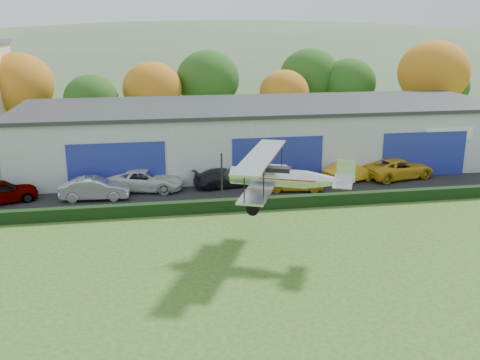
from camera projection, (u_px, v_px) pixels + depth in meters
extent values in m
plane|color=#2B591C|center=(284.00, 352.00, 20.64)|extent=(300.00, 300.00, 0.00)
cube|color=black|center=(254.00, 188.00, 41.01)|extent=(48.00, 9.00, 0.05)
cube|color=black|center=(268.00, 203.00, 36.36)|extent=(46.00, 0.60, 0.80)
cube|color=#B2B7BC|center=(261.00, 136.00, 47.27)|extent=(40.00, 12.00, 5.00)
cube|color=#2D3033|center=(262.00, 105.00, 46.54)|extent=(40.60, 12.60, 0.30)
cube|color=navy|center=(117.00, 167.00, 39.79)|extent=(7.00, 0.12, 3.60)
cube|color=navy|center=(278.00, 160.00, 41.74)|extent=(7.00, 0.12, 3.60)
cube|color=navy|center=(424.00, 154.00, 43.69)|extent=(7.00, 0.12, 3.60)
cylinder|color=#3D2614|center=(24.00, 129.00, 55.32)|extent=(0.36, 0.36, 3.15)
ellipsoid|color=#AA6514|center=(19.00, 84.00, 54.08)|extent=(6.84, 6.84, 6.16)
cylinder|color=#3D2614|center=(94.00, 134.00, 54.66)|extent=(0.36, 0.36, 2.45)
ellipsoid|color=#1E4C14|center=(91.00, 99.00, 53.70)|extent=(5.32, 5.32, 4.79)
cylinder|color=#3D2614|center=(154.00, 126.00, 57.48)|extent=(0.36, 0.36, 2.80)
ellipsoid|color=#AA6514|center=(152.00, 89.00, 56.38)|extent=(6.08, 6.08, 5.47)
cylinder|color=#3D2614|center=(209.00, 120.00, 60.30)|extent=(0.36, 0.36, 3.15)
ellipsoid|color=#1E4C14|center=(208.00, 79.00, 59.06)|extent=(6.84, 6.84, 6.16)
cylinder|color=#3D2614|center=(283.00, 124.00, 59.80)|extent=(0.36, 0.36, 2.45)
ellipsoid|color=#AA6514|center=(284.00, 92.00, 58.84)|extent=(5.32, 5.32, 4.79)
cylinder|color=#3D2614|center=(347.00, 117.00, 62.95)|extent=(0.36, 0.36, 2.80)
ellipsoid|color=#1E4C14|center=(349.00, 83.00, 61.85)|extent=(6.08, 6.08, 5.47)
cylinder|color=#3D2614|center=(429.00, 118.00, 60.36)|extent=(0.36, 0.36, 3.50)
ellipsoid|color=#AA6514|center=(433.00, 73.00, 58.99)|extent=(7.60, 7.60, 6.84)
cylinder|color=#3D2614|center=(443.00, 116.00, 64.95)|extent=(0.36, 0.36, 2.45)
ellipsoid|color=#1E4C14|center=(446.00, 87.00, 63.98)|extent=(5.32, 5.32, 4.79)
cylinder|color=#3D2614|center=(308.00, 114.00, 64.14)|extent=(0.36, 0.36, 3.15)
ellipsoid|color=#1E4C14|center=(310.00, 76.00, 62.90)|extent=(6.84, 6.84, 6.16)
ellipsoid|color=#4C6642|center=(232.00, 119.00, 160.73)|extent=(320.00, 196.00, 56.00)
ellipsoid|color=#4C6642|center=(454.00, 95.00, 170.57)|extent=(240.00, 126.00, 36.00)
imported|color=gray|center=(0.00, 192.00, 37.21)|extent=(5.18, 3.56, 1.64)
imported|color=silver|center=(95.00, 188.00, 38.05)|extent=(4.80, 1.91, 1.56)
imported|color=silver|center=(145.00, 180.00, 40.11)|extent=(6.02, 3.75, 1.55)
imported|color=black|center=(225.00, 178.00, 40.99)|extent=(4.96, 2.61, 1.37)
imported|color=gold|center=(293.00, 180.00, 40.12)|extent=(4.82, 2.57, 1.56)
imported|color=gold|center=(350.00, 172.00, 42.34)|extent=(4.68, 2.97, 1.46)
imported|color=gold|center=(399.00, 168.00, 43.24)|extent=(6.13, 3.82, 1.58)
cylinder|color=silver|center=(268.00, 177.00, 29.16)|extent=(4.10, 2.46, 0.96)
cone|color=silver|center=(329.00, 181.00, 28.46)|extent=(2.53, 1.79, 0.96)
cone|color=black|center=(227.00, 175.00, 29.66)|extent=(0.86, 1.09, 0.96)
cube|color=#AD1E0B|center=(274.00, 177.00, 29.07)|extent=(4.50, 2.64, 0.06)
cube|color=black|center=(278.00, 170.00, 28.92)|extent=(1.43, 1.09, 0.27)
cube|color=silver|center=(264.00, 183.00, 29.29)|extent=(4.21, 7.58, 0.11)
cube|color=silver|center=(261.00, 156.00, 28.94)|extent=(4.48, 8.01, 0.11)
cylinder|color=black|center=(244.00, 183.00, 26.61)|extent=(0.08, 0.08, 1.38)
cylinder|color=black|center=(264.00, 185.00, 26.40)|extent=(0.08, 0.08, 1.38)
cylinder|color=black|center=(265.00, 157.00, 31.79)|extent=(0.08, 0.08, 1.38)
cylinder|color=black|center=(282.00, 158.00, 31.58)|extent=(0.08, 0.08, 1.38)
cylinder|color=black|center=(259.00, 165.00, 28.70)|extent=(0.15, 0.24, 0.79)
cylinder|color=black|center=(262.00, 161.00, 29.39)|extent=(0.15, 0.24, 0.79)
cylinder|color=black|center=(255.00, 195.00, 29.13)|extent=(0.36, 0.71, 1.30)
cylinder|color=black|center=(258.00, 190.00, 29.97)|extent=(0.36, 0.71, 1.30)
cylinder|color=black|center=(256.00, 204.00, 29.73)|extent=(0.86, 1.89, 0.07)
cylinder|color=black|center=(253.00, 209.00, 28.83)|extent=(0.69, 0.40, 0.68)
cylinder|color=black|center=(260.00, 198.00, 30.62)|extent=(0.69, 0.40, 0.68)
cylinder|color=black|center=(343.00, 187.00, 28.37)|extent=(0.39, 0.21, 0.45)
cube|color=silver|center=(343.00, 181.00, 28.28)|extent=(1.96, 2.92, 0.06)
cube|color=silver|center=(346.00, 171.00, 28.11)|extent=(0.91, 0.43, 1.17)
cube|color=black|center=(222.00, 174.00, 29.72)|extent=(0.11, 0.14, 2.34)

